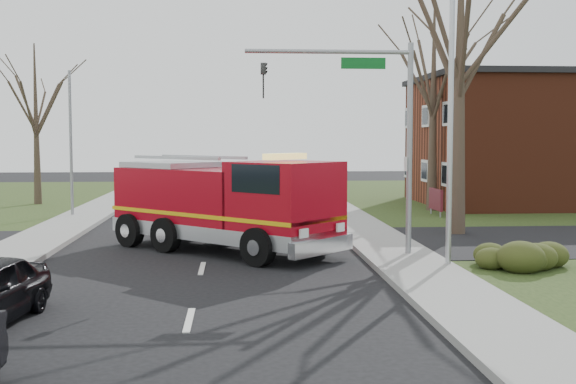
{
  "coord_description": "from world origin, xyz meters",
  "views": [
    {
      "loc": [
        0.98,
        -21.01,
        3.84
      ],
      "look_at": [
        2.76,
        3.17,
        2.0
      ],
      "focal_mm": 45.0,
      "sensor_mm": 36.0,
      "label": 1
    }
  ],
  "objects": [
    {
      "name": "fire_engine",
      "position": [
        0.66,
        3.12,
        1.52
      ],
      "size": [
        7.93,
        7.79,
        3.35
      ],
      "rotation": [
        0.0,
        0.0,
        0.8
      ],
      "color": "#9B0714",
      "rests_on": "ground"
    },
    {
      "name": "utility_pole_far",
      "position": [
        -6.8,
        14.0,
        3.5
      ],
      "size": [
        0.14,
        0.14,
        7.0
      ],
      "primitive_type": "cylinder",
      "color": "gray",
      "rests_on": "ground"
    },
    {
      "name": "streetlight_pole",
      "position": [
        7.14,
        -0.5,
        4.55
      ],
      "size": [
        1.48,
        0.16,
        8.4
      ],
      "color": "#B7BABF",
      "rests_on": "ground"
    },
    {
      "name": "traffic_signal_mast",
      "position": [
        5.21,
        1.5,
        4.71
      ],
      "size": [
        5.29,
        0.18,
        6.8
      ],
      "color": "gray",
      "rests_on": "ground"
    },
    {
      "name": "ground",
      "position": [
        0.0,
        0.0,
        0.0
      ],
      "size": [
        120.0,
        120.0,
        0.0
      ],
      "primitive_type": "plane",
      "color": "black",
      "rests_on": "ground"
    },
    {
      "name": "brick_building",
      "position": [
        19.0,
        18.0,
        3.66
      ],
      "size": [
        15.4,
        10.4,
        7.25
      ],
      "color": "maroon",
      "rests_on": "ground"
    },
    {
      "name": "sidewalk_right",
      "position": [
        6.2,
        0.0,
        0.07
      ],
      "size": [
        2.4,
        80.0,
        0.15
      ],
      "primitive_type": "cube",
      "color": "gray",
      "rests_on": "ground"
    },
    {
      "name": "health_center_sign",
      "position": [
        10.5,
        12.5,
        0.88
      ],
      "size": [
        0.12,
        2.0,
        1.4
      ],
      "color": "#57141F",
      "rests_on": "ground"
    },
    {
      "name": "bare_tree_near",
      "position": [
        9.5,
        6.0,
        7.41
      ],
      "size": [
        6.0,
        6.0,
        12.0
      ],
      "color": "#3F3125",
      "rests_on": "ground"
    },
    {
      "name": "bare_tree_far",
      "position": [
        11.0,
        15.0,
        6.49
      ],
      "size": [
        5.25,
        5.25,
        10.5
      ],
      "color": "#3F3125",
      "rests_on": "ground"
    },
    {
      "name": "bare_tree_left",
      "position": [
        -10.0,
        20.0,
        5.56
      ],
      "size": [
        4.5,
        4.5,
        9.0
      ],
      "color": "#3F3125",
      "rests_on": "ground"
    },
    {
      "name": "hedge_corner",
      "position": [
        9.0,
        -1.0,
        0.58
      ],
      "size": [
        2.8,
        2.0,
        0.9
      ],
      "primitive_type": "ellipsoid",
      "color": "#283212",
      "rests_on": "lawn_right"
    }
  ]
}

